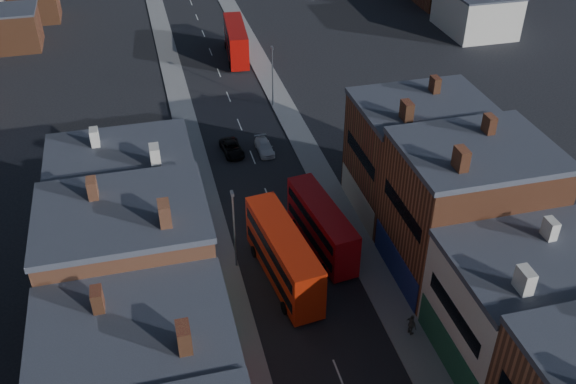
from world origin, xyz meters
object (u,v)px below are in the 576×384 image
bus_0 (283,255)px  bus_2 (236,41)px  car_3 (264,147)px  bus_1 (322,225)px  car_2 (232,148)px  ped_3 (411,325)px

bus_0 → bus_2: bearing=77.1°
bus_0 → car_3: (3.11, 21.66, -2.19)m
car_3 → bus_0: bearing=-99.6°
bus_1 → bus_2: bus_2 is taller
bus_2 → car_2: 27.85m
bus_0 → car_3: size_ratio=2.90×
bus_1 → car_2: bus_1 is taller
bus_0 → car_3: bus_0 is taller
bus_0 → ped_3: bus_0 is taller
bus_0 → car_2: bearing=84.4°
car_2 → ped_3: 32.30m
car_3 → bus_1: bearing=-87.0°
bus_2 → car_2: (-5.58, -27.21, -2.10)m
ped_3 → car_2: bearing=1.2°
bus_0 → car_3: 21.99m
bus_1 → car_3: (-1.39, 18.15, -1.92)m
bus_0 → bus_1: (4.50, 3.51, -0.28)m
bus_1 → car_3: 18.30m
bus_1 → bus_0: bearing=-149.4°
bus_0 → ped_3: size_ratio=6.27×
bus_0 → ped_3: 12.17m
bus_2 → car_2: bus_2 is taller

